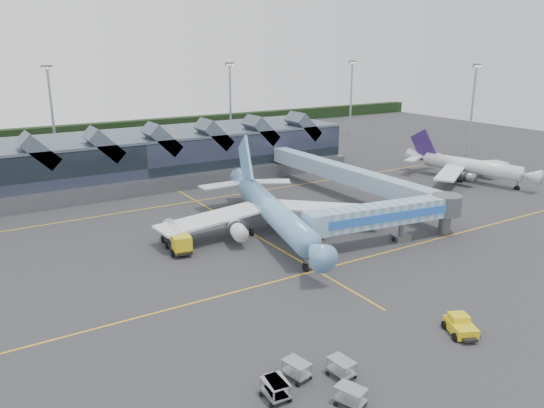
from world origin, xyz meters
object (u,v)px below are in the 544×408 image
main_airliner (271,209)px  jet_bridge (396,214)px  regional_jet (467,165)px  fuel_truck (175,235)px  pushback_tug (460,326)px

main_airliner → jet_bridge: bearing=-29.0°
jet_bridge → regional_jet: bearing=33.9°
regional_jet → fuel_truck: regional_jet is taller
regional_jet → jet_bridge: bearing=-165.3°
main_airliner → pushback_tug: size_ratio=9.09×
main_airliner → pushback_tug: (0.38, -33.74, -2.92)m
regional_jet → fuel_truck: 65.12m
fuel_truck → pushback_tug: size_ratio=2.19×
regional_jet → fuel_truck: (-64.94, -4.66, -1.35)m
main_airliner → regional_jet: main_airliner is taller
main_airliner → pushback_tug: main_airliner is taller
main_airliner → jet_bridge: (12.85, -12.20, 0.41)m
main_airliner → regional_jet: (50.87, 6.43, -0.60)m
regional_jet → fuel_truck: size_ratio=3.03×
regional_jet → jet_bridge: 42.35m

